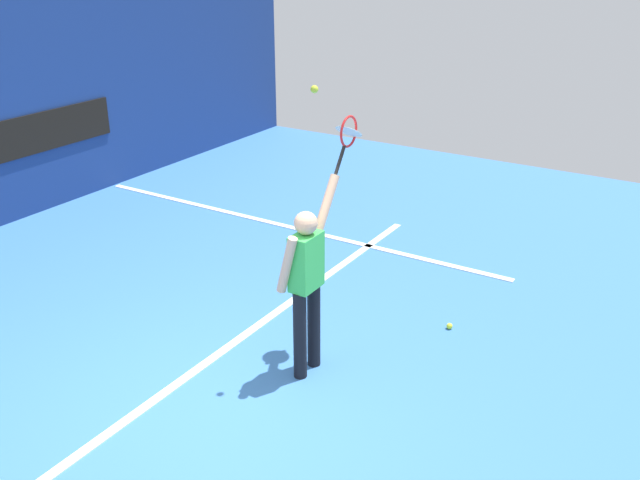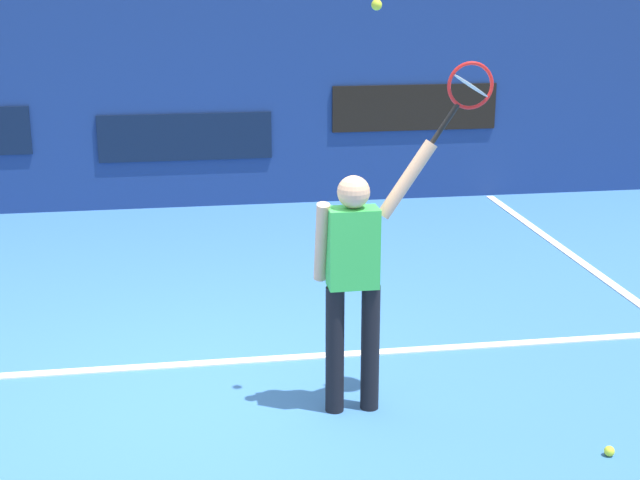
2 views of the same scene
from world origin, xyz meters
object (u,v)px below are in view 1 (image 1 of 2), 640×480
tennis_player (306,279)px  tennis_racket (348,135)px  spare_ball (449,326)px  tennis_ball (314,89)px

tennis_player → tennis_racket: 1.43m
tennis_racket → spare_ball: (0.76, -0.89, -2.20)m
tennis_player → tennis_racket: size_ratio=3.21×
tennis_racket → spare_ball: size_ratio=8.79×
tennis_player → spare_ball: tennis_player is taller
tennis_racket → tennis_ball: (-0.62, -0.01, 0.54)m
tennis_player → tennis_racket: (0.74, -0.00, 1.23)m
tennis_ball → spare_ball: tennis_ball is taller
tennis_player → spare_ball: size_ratio=28.20×
tennis_ball → spare_ball: (1.38, -0.88, -2.74)m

